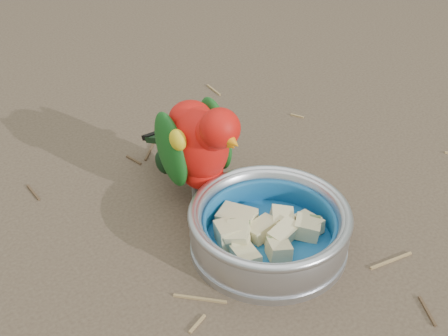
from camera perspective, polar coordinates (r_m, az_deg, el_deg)
ground at (r=0.80m, az=5.91°, el=-8.75°), size 60.00×60.00×0.00m
food_bowl at (r=0.81m, az=4.09°, el=-6.85°), size 0.20×0.20×0.02m
bowl_wall at (r=0.79m, az=4.17°, el=-5.23°), size 0.20×0.20×0.04m
fruit_wedges at (r=0.80m, az=4.15°, el=-5.62°), size 0.12×0.12×0.03m
lory_parrot at (r=0.84m, az=-2.29°, el=1.44°), size 0.10×0.21×0.16m
ground_debris at (r=0.83m, az=1.26°, el=-6.03°), size 0.90×0.80×0.01m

